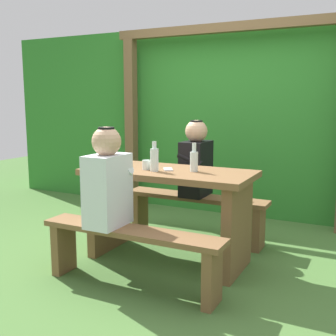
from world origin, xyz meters
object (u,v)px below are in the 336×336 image
Objects in this scene: bench_near at (131,246)px; bottle_right at (154,159)px; person_black_coat at (196,161)px; picnic_table at (168,200)px; drinking_glass at (147,165)px; bottle_left at (194,160)px; bench_far at (195,208)px; cell_phone at (168,169)px; person_white_shirt at (108,181)px.

bottle_right is at bearing 98.07° from bench_near.
picnic_table is at bearing -90.37° from person_black_coat.
drinking_glass is 0.34× the size of bottle_left.
bottle_left is at bearing 23.92° from bottle_right.
bottle_right is (-0.07, 0.48, 0.56)m from bench_near.
bench_far is 10.00× the size of cell_phone.
person_black_coat is 5.14× the size of cell_phone.
bench_far is 0.82m from bottle_left.
cell_phone is (0.16, 0.06, -0.03)m from drinking_glass.
person_white_shirt is (-0.19, 0.00, 0.46)m from bench_near.
bench_far is (0.00, 1.18, 0.00)m from bench_near.
bottle_left reaches higher than drinking_glass.
bench_near is 10.00× the size of cell_phone.
bench_far is at bearing 138.50° from person_black_coat.
bottle_left is at bearing 55.82° from person_white_shirt.
bottle_left is (0.22, 0.02, 0.34)m from picnic_table.
bench_near is 0.85m from bottle_left.
person_white_shirt is 3.12× the size of bottle_left.
bench_near is at bearing -110.02° from bottle_left.
bench_near is 1.00× the size of bench_far.
bottle_right is at bearing -154.03° from cell_phone.
bottle_left is at bearing 12.49° from drinking_glass.
person_black_coat is (0.19, 1.17, 0.00)m from person_white_shirt.
picnic_table is at bearing 90.00° from bench_near.
bench_near is 1.95× the size of person_black_coat.
bench_far is at bearing 90.00° from bench_near.
person_black_coat is at bearing 84.08° from bottle_right.
bottle_left is 0.96× the size of bottle_right.
bench_near is (0.00, -0.59, -0.21)m from picnic_table.
bench_near is 0.75m from cell_phone.
bench_near is 1.18m from bench_far.
bench_far is 1.95× the size of person_white_shirt.
drinking_glass is 0.18m from cell_phone.
cell_phone is at bearing 21.47° from drinking_glass.
drinking_glass is at bearing 87.08° from person_white_shirt.
person_black_coat is 2.98× the size of bottle_right.
picnic_table is at bearing 72.05° from person_white_shirt.
drinking_glass is 0.40m from bottle_left.
drinking_glass is at bearing 155.44° from bottle_right.
bench_near is at bearing -1.00° from person_white_shirt.
bench_far is at bearing 75.97° from drinking_glass.
bench_near is at bearing -90.18° from person_black_coat.
picnic_table is 5.81× the size of bottle_right.
drinking_glass reaches higher than picnic_table.
cell_phone reaches higher than bench_far.
bench_near is 6.08× the size of bottle_left.
person_black_coat is (0.00, -0.00, 0.46)m from bench_far.
person_white_shirt is 9.20× the size of drinking_glass.
bench_far is at bearing 90.00° from picnic_table.
drinking_glass reaches higher than cell_phone.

